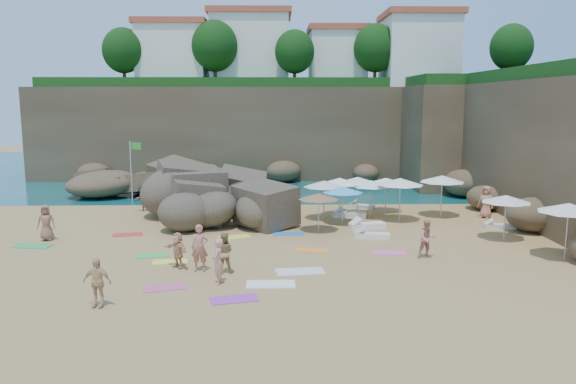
{
  "coord_description": "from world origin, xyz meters",
  "views": [
    {
      "loc": [
        1.36,
        -26.73,
        6.84
      ],
      "look_at": [
        2.0,
        3.0,
        2.0
      ],
      "focal_mm": 35.0,
      "sensor_mm": 36.0,
      "label": 1
    }
  ],
  "objects_px": {
    "rock_outcrop": "(201,221)",
    "person_stand_2": "(259,190)",
    "person_stand_4": "(486,202)",
    "person_stand_5": "(145,199)",
    "parasol_2": "(442,179)",
    "flag_pole": "(133,163)",
    "person_stand_6": "(218,261)",
    "parasol_1": "(371,184)",
    "lounger_0": "(350,215)",
    "person_stand_1": "(224,253)",
    "parasol_0": "(340,181)",
    "person_stand_3": "(280,212)"
  },
  "relations": [
    {
      "from": "person_stand_4",
      "to": "person_stand_5",
      "type": "height_order",
      "value": "person_stand_4"
    },
    {
      "from": "rock_outcrop",
      "to": "parasol_0",
      "type": "relative_size",
      "value": 3.56
    },
    {
      "from": "parasol_1",
      "to": "person_stand_3",
      "type": "height_order",
      "value": "parasol_1"
    },
    {
      "from": "rock_outcrop",
      "to": "person_stand_6",
      "type": "xyz_separation_m",
      "value": [
        2.15,
        -11.21,
        0.88
      ]
    },
    {
      "from": "person_stand_1",
      "to": "parasol_2",
      "type": "bearing_deg",
      "value": -133.77
    },
    {
      "from": "person_stand_4",
      "to": "person_stand_5",
      "type": "xyz_separation_m",
      "value": [
        -20.61,
        2.55,
        -0.23
      ]
    },
    {
      "from": "lounger_0",
      "to": "person_stand_1",
      "type": "xyz_separation_m",
      "value": [
        -6.5,
        -10.89,
        0.7
      ]
    },
    {
      "from": "flag_pole",
      "to": "person_stand_1",
      "type": "relative_size",
      "value": 2.54
    },
    {
      "from": "flag_pole",
      "to": "person_stand_3",
      "type": "relative_size",
      "value": 2.7
    },
    {
      "from": "rock_outcrop",
      "to": "lounger_0",
      "type": "bearing_deg",
      "value": 7.28
    },
    {
      "from": "flag_pole",
      "to": "parasol_0",
      "type": "distance_m",
      "value": 14.41
    },
    {
      "from": "flag_pole",
      "to": "person_stand_2",
      "type": "distance_m",
      "value": 8.74
    },
    {
      "from": "flag_pole",
      "to": "person_stand_6",
      "type": "relative_size",
      "value": 2.38
    },
    {
      "from": "rock_outcrop",
      "to": "person_stand_2",
      "type": "distance_m",
      "value": 7.4
    },
    {
      "from": "parasol_1",
      "to": "parasol_2",
      "type": "height_order",
      "value": "parasol_2"
    },
    {
      "from": "parasol_0",
      "to": "person_stand_3",
      "type": "xyz_separation_m",
      "value": [
        -3.59,
        -2.45,
        -1.35
      ]
    },
    {
      "from": "person_stand_2",
      "to": "parasol_0",
      "type": "bearing_deg",
      "value": 165.65
    },
    {
      "from": "parasol_1",
      "to": "person_stand_4",
      "type": "bearing_deg",
      "value": -1.08
    },
    {
      "from": "person_stand_4",
      "to": "person_stand_6",
      "type": "distance_m",
      "value": 18.79
    },
    {
      "from": "parasol_0",
      "to": "person_stand_2",
      "type": "bearing_deg",
      "value": 132.85
    },
    {
      "from": "lounger_0",
      "to": "person_stand_2",
      "type": "height_order",
      "value": "person_stand_2"
    },
    {
      "from": "person_stand_1",
      "to": "person_stand_6",
      "type": "distance_m",
      "value": 1.44
    },
    {
      "from": "parasol_0",
      "to": "person_stand_3",
      "type": "height_order",
      "value": "parasol_0"
    },
    {
      "from": "rock_outcrop",
      "to": "person_stand_2",
      "type": "xyz_separation_m",
      "value": [
        3.17,
        6.65,
        0.73
      ]
    },
    {
      "from": "parasol_0",
      "to": "lounger_0",
      "type": "relative_size",
      "value": 1.55
    },
    {
      "from": "person_stand_3",
      "to": "person_stand_4",
      "type": "distance_m",
      "value": 12.32
    },
    {
      "from": "rock_outcrop",
      "to": "person_stand_6",
      "type": "distance_m",
      "value": 11.45
    },
    {
      "from": "person_stand_3",
      "to": "person_stand_5",
      "type": "distance_m",
      "value": 9.48
    },
    {
      "from": "person_stand_2",
      "to": "parasol_2",
      "type": "bearing_deg",
      "value": -174.3
    },
    {
      "from": "person_stand_3",
      "to": "person_stand_2",
      "type": "bearing_deg",
      "value": 51.53
    },
    {
      "from": "person_stand_6",
      "to": "person_stand_4",
      "type": "bearing_deg",
      "value": 135.69
    },
    {
      "from": "person_stand_2",
      "to": "person_stand_3",
      "type": "bearing_deg",
      "value": 132.83
    },
    {
      "from": "parasol_1",
      "to": "person_stand_5",
      "type": "distance_m",
      "value": 14.07
    },
    {
      "from": "parasol_1",
      "to": "lounger_0",
      "type": "bearing_deg",
      "value": 163.25
    },
    {
      "from": "person_stand_4",
      "to": "person_stand_2",
      "type": "bearing_deg",
      "value": -160.75
    },
    {
      "from": "rock_outcrop",
      "to": "parasol_2",
      "type": "distance_m",
      "value": 14.4
    },
    {
      "from": "rock_outcrop",
      "to": "parasol_1",
      "type": "height_order",
      "value": "parasol_1"
    },
    {
      "from": "person_stand_1",
      "to": "rock_outcrop",
      "type": "bearing_deg",
      "value": -72.94
    },
    {
      "from": "person_stand_4",
      "to": "rock_outcrop",
      "type": "bearing_deg",
      "value": -134.66
    },
    {
      "from": "rock_outcrop",
      "to": "parasol_2",
      "type": "height_order",
      "value": "parasol_2"
    },
    {
      "from": "parasol_1",
      "to": "lounger_0",
      "type": "height_order",
      "value": "parasol_1"
    },
    {
      "from": "flag_pole",
      "to": "parasol_1",
      "type": "height_order",
      "value": "flag_pole"
    },
    {
      "from": "person_stand_6",
      "to": "person_stand_5",
      "type": "bearing_deg",
      "value": -150.69
    },
    {
      "from": "person_stand_3",
      "to": "lounger_0",
      "type": "bearing_deg",
      "value": -19.98
    },
    {
      "from": "person_stand_1",
      "to": "flag_pole",
      "type": "bearing_deg",
      "value": -60.58
    },
    {
      "from": "parasol_0",
      "to": "lounger_0",
      "type": "height_order",
      "value": "parasol_0"
    },
    {
      "from": "parasol_1",
      "to": "parasol_2",
      "type": "distance_m",
      "value": 4.27
    },
    {
      "from": "flag_pole",
      "to": "person_stand_1",
      "type": "height_order",
      "value": "flag_pole"
    },
    {
      "from": "rock_outcrop",
      "to": "person_stand_3",
      "type": "bearing_deg",
      "value": -14.31
    },
    {
      "from": "lounger_0",
      "to": "person_stand_5",
      "type": "distance_m",
      "value": 12.79
    }
  ]
}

